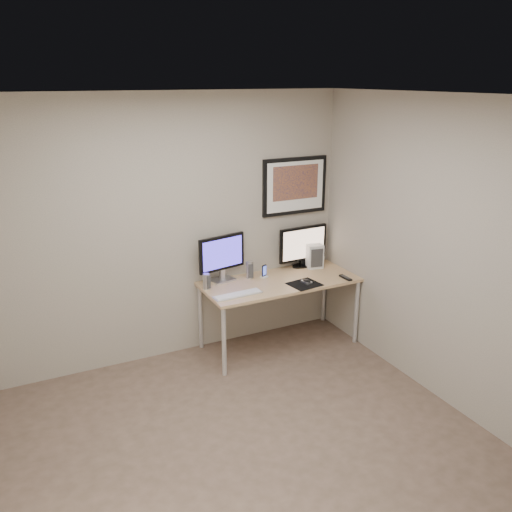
% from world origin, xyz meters
% --- Properties ---
extents(floor, '(3.60, 3.60, 0.00)m').
position_xyz_m(floor, '(0.00, 0.00, 0.00)').
color(floor, '#4C3D2F').
rests_on(floor, ground).
extents(room, '(3.60, 3.60, 3.60)m').
position_xyz_m(room, '(0.00, 0.45, 1.64)').
color(room, white).
rests_on(room, ground).
extents(desk, '(1.60, 0.70, 0.73)m').
position_xyz_m(desk, '(1.00, 1.35, 0.66)').
color(desk, '#A0834D').
rests_on(desk, floor).
extents(framed_art, '(0.75, 0.04, 0.60)m').
position_xyz_m(framed_art, '(1.35, 1.68, 1.62)').
color(framed_art, black).
rests_on(framed_art, room).
extents(monitor_large, '(0.52, 0.21, 0.48)m').
position_xyz_m(monitor_large, '(0.47, 1.60, 0.99)').
color(monitor_large, silver).
rests_on(monitor_large, desk).
extents(monitor_tv, '(0.58, 0.14, 0.45)m').
position_xyz_m(monitor_tv, '(1.43, 1.62, 0.97)').
color(monitor_tv, black).
rests_on(monitor_tv, desk).
extents(speaker_left, '(0.08, 0.08, 0.16)m').
position_xyz_m(speaker_left, '(0.24, 1.46, 0.81)').
color(speaker_left, silver).
rests_on(speaker_left, desk).
extents(speaker_right, '(0.08, 0.08, 0.18)m').
position_xyz_m(speaker_right, '(0.76, 1.55, 0.82)').
color(speaker_right, silver).
rests_on(speaker_right, desk).
extents(phone_dock, '(0.08, 0.08, 0.14)m').
position_xyz_m(phone_dock, '(0.90, 1.50, 0.80)').
color(phone_dock, black).
rests_on(phone_dock, desk).
extents(keyboard, '(0.49, 0.15, 0.02)m').
position_xyz_m(keyboard, '(0.45, 1.18, 0.74)').
color(keyboard, silver).
rests_on(keyboard, desk).
extents(mousepad, '(0.33, 0.30, 0.00)m').
position_xyz_m(mousepad, '(1.17, 1.14, 0.73)').
color(mousepad, black).
rests_on(mousepad, desk).
extents(mouse, '(0.07, 0.12, 0.04)m').
position_xyz_m(mouse, '(1.21, 1.16, 0.75)').
color(mouse, black).
rests_on(mouse, mousepad).
extents(remote, '(0.05, 0.17, 0.02)m').
position_xyz_m(remote, '(1.64, 1.10, 0.74)').
color(remote, black).
rests_on(remote, desk).
extents(fan_unit, '(0.19, 0.15, 0.26)m').
position_xyz_m(fan_unit, '(1.53, 1.53, 0.86)').
color(fan_unit, silver).
rests_on(fan_unit, desk).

